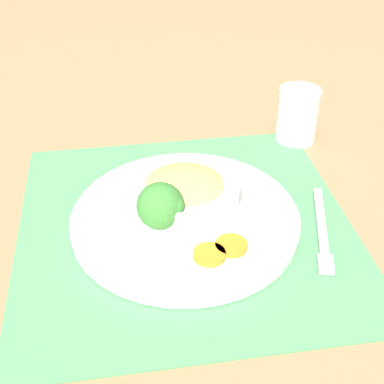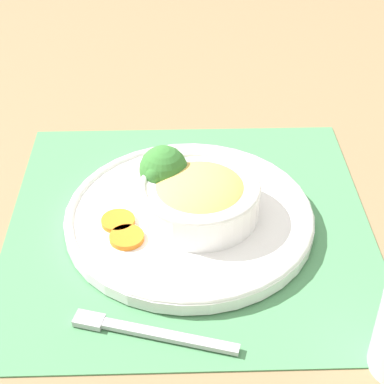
% 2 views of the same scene
% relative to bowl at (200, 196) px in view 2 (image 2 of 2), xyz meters
% --- Properties ---
extents(ground_plane, '(4.00, 4.00, 0.00)m').
position_rel_bowl_xyz_m(ground_plane, '(0.00, 0.01, -0.05)').
color(ground_plane, '#8C704C').
extents(placemat, '(0.50, 0.50, 0.00)m').
position_rel_bowl_xyz_m(placemat, '(0.00, 0.01, -0.05)').
color(placemat, '#4C8C59').
rests_on(placemat, ground_plane).
extents(plate, '(0.32, 0.32, 0.02)m').
position_rel_bowl_xyz_m(plate, '(0.00, 0.01, -0.03)').
color(plate, white).
rests_on(plate, placemat).
extents(bowl, '(0.15, 0.15, 0.06)m').
position_rel_bowl_xyz_m(bowl, '(0.00, 0.00, 0.00)').
color(bowl, white).
rests_on(bowl, plate).
extents(broccoli_floret, '(0.06, 0.06, 0.07)m').
position_rel_bowl_xyz_m(broccoli_floret, '(0.03, 0.05, 0.01)').
color(broccoli_floret, '#84AD5B').
rests_on(broccoli_floret, plate).
extents(carrot_slice_near, '(0.04, 0.04, 0.01)m').
position_rel_bowl_xyz_m(carrot_slice_near, '(-0.02, 0.10, -0.02)').
color(carrot_slice_near, orange).
rests_on(carrot_slice_near, plate).
extents(carrot_slice_middle, '(0.04, 0.04, 0.01)m').
position_rel_bowl_xyz_m(carrot_slice_middle, '(-0.05, 0.09, -0.02)').
color(carrot_slice_middle, orange).
rests_on(carrot_slice_middle, plate).
extents(fork, '(0.05, 0.18, 0.01)m').
position_rel_bowl_xyz_m(fork, '(-0.18, 0.06, -0.04)').
color(fork, '#B7B7BC').
rests_on(fork, placemat).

